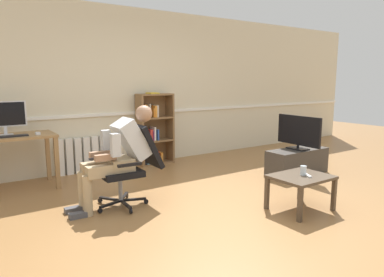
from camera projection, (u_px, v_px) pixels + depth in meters
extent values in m
plane|color=olive|center=(222.00, 208.00, 4.14)|extent=(18.00, 18.00, 0.00)
cube|color=beige|center=(126.00, 88.00, 6.07)|extent=(12.00, 0.10, 2.70)
cube|color=white|center=(128.00, 113.00, 6.09)|extent=(12.00, 0.03, 0.05)
cube|color=#9E7547|center=(57.00, 163.00, 4.83)|extent=(0.06, 0.06, 0.72)
cube|color=#9E7547|center=(48.00, 156.00, 5.27)|extent=(0.06, 0.06, 0.72)
cube|color=#9E7547|center=(10.00, 137.00, 4.69)|extent=(1.13, 0.62, 0.04)
cube|color=silver|center=(6.00, 135.00, 4.72)|extent=(0.18, 0.14, 0.01)
cube|color=silver|center=(5.00, 130.00, 4.73)|extent=(0.04, 0.02, 0.10)
cube|color=silver|center=(4.00, 114.00, 4.69)|extent=(0.55, 0.02, 0.34)
cube|color=black|center=(4.00, 114.00, 4.68)|extent=(0.51, 0.00, 0.31)
cube|color=black|center=(11.00, 136.00, 4.58)|extent=(0.41, 0.12, 0.02)
cube|color=white|center=(38.00, 133.00, 4.78)|extent=(0.06, 0.10, 0.03)
cube|color=brown|center=(140.00, 131.00, 6.08)|extent=(0.03, 0.28, 1.25)
cube|color=brown|center=(170.00, 128.00, 6.41)|extent=(0.03, 0.28, 1.25)
cube|color=brown|center=(152.00, 128.00, 6.36)|extent=(0.60, 0.02, 1.25)
cube|color=brown|center=(156.00, 163.00, 6.34)|extent=(0.57, 0.28, 0.03)
cube|color=brown|center=(155.00, 140.00, 6.28)|extent=(0.57, 0.28, 0.03)
cube|color=brown|center=(155.00, 118.00, 6.21)|extent=(0.57, 0.28, 0.03)
cube|color=brown|center=(155.00, 95.00, 6.14)|extent=(0.57, 0.28, 0.03)
cube|color=black|center=(143.00, 158.00, 6.17)|extent=(0.03, 0.19, 0.23)
cube|color=#6699A3|center=(143.00, 134.00, 6.11)|extent=(0.03, 0.19, 0.24)
cube|color=beige|center=(142.00, 113.00, 6.06)|extent=(0.03, 0.19, 0.16)
cube|color=#6699A3|center=(146.00, 159.00, 6.21)|extent=(0.04, 0.19, 0.17)
cube|color=black|center=(145.00, 135.00, 6.16)|extent=(0.02, 0.19, 0.19)
cube|color=orange|center=(144.00, 111.00, 6.09)|extent=(0.05, 0.19, 0.23)
cube|color=#2D519E|center=(147.00, 158.00, 6.25)|extent=(0.03, 0.19, 0.20)
cube|color=red|center=(149.00, 135.00, 6.21)|extent=(0.05, 0.19, 0.20)
cube|color=beige|center=(148.00, 111.00, 6.13)|extent=(0.02, 0.19, 0.23)
cube|color=#6699A3|center=(154.00, 158.00, 6.30)|extent=(0.03, 0.19, 0.17)
cube|color=#89428E|center=(152.00, 135.00, 6.24)|extent=(0.03, 0.19, 0.17)
cube|color=orange|center=(152.00, 112.00, 6.18)|extent=(0.03, 0.19, 0.16)
cube|color=red|center=(156.00, 156.00, 6.30)|extent=(0.04, 0.19, 0.22)
cube|color=white|center=(153.00, 133.00, 6.23)|extent=(0.03, 0.19, 0.24)
cube|color=orange|center=(154.00, 111.00, 6.17)|extent=(0.04, 0.19, 0.20)
cube|color=orange|center=(159.00, 156.00, 6.39)|extent=(0.05, 0.19, 0.18)
cube|color=#2D519E|center=(156.00, 134.00, 6.26)|extent=(0.03, 0.19, 0.19)
cube|color=beige|center=(155.00, 111.00, 6.20)|extent=(0.04, 0.19, 0.21)
cube|color=gold|center=(153.00, 93.00, 6.11)|extent=(0.16, 0.22, 0.02)
cube|color=white|center=(60.00, 158.00, 5.49)|extent=(0.11, 0.08, 0.58)
cube|color=white|center=(69.00, 157.00, 5.57)|extent=(0.11, 0.08, 0.58)
cube|color=white|center=(78.00, 156.00, 5.65)|extent=(0.11, 0.08, 0.58)
cube|color=white|center=(87.00, 155.00, 5.72)|extent=(0.11, 0.08, 0.58)
cube|color=white|center=(95.00, 154.00, 5.80)|extent=(0.11, 0.08, 0.58)
cube|color=white|center=(103.00, 153.00, 5.88)|extent=(0.11, 0.08, 0.58)
cube|color=white|center=(111.00, 152.00, 5.96)|extent=(0.11, 0.08, 0.58)
cube|color=black|center=(126.00, 204.00, 4.07)|extent=(0.05, 0.30, 0.02)
cylinder|color=black|center=(131.00, 211.00, 3.96)|extent=(0.02, 0.06, 0.06)
cube|color=black|center=(134.00, 200.00, 4.24)|extent=(0.29, 0.14, 0.02)
cylinder|color=black|center=(146.00, 201.00, 4.28)|extent=(0.06, 0.04, 0.06)
cube|color=black|center=(124.00, 196.00, 4.35)|extent=(0.21, 0.26, 0.02)
cylinder|color=black|center=(127.00, 195.00, 4.50)|extent=(0.05, 0.06, 0.06)
cube|color=black|center=(110.00, 199.00, 4.25)|extent=(0.20, 0.27, 0.02)
cylinder|color=black|center=(100.00, 200.00, 4.31)|extent=(0.05, 0.06, 0.06)
cube|color=black|center=(111.00, 204.00, 4.09)|extent=(0.30, 0.12, 0.02)
cylinder|color=black|center=(100.00, 211.00, 3.98)|extent=(0.06, 0.04, 0.06)
cylinder|color=gray|center=(120.00, 188.00, 4.17)|extent=(0.05, 0.05, 0.30)
cube|color=black|center=(120.00, 173.00, 4.14)|extent=(0.48, 0.48, 0.07)
cube|color=black|center=(146.00, 146.00, 4.28)|extent=(0.30, 0.45, 0.53)
cube|color=black|center=(113.00, 156.00, 4.35)|extent=(0.28, 0.05, 0.03)
cube|color=black|center=(130.00, 165.00, 3.91)|extent=(0.28, 0.05, 0.03)
cube|color=tan|center=(120.00, 164.00, 4.13)|extent=(0.27, 0.35, 0.14)
cube|color=silver|center=(132.00, 139.00, 4.16)|extent=(0.42, 0.35, 0.52)
sphere|color=#A87A5B|center=(144.00, 114.00, 4.20)|extent=(0.20, 0.20, 0.20)
cube|color=black|center=(96.00, 158.00, 3.96)|extent=(0.15, 0.04, 0.02)
cube|color=tan|center=(100.00, 167.00, 4.10)|extent=(0.42, 0.14, 0.13)
cylinder|color=tan|center=(83.00, 191.00, 4.03)|extent=(0.10, 0.10, 0.46)
cube|color=#4C4C51|center=(75.00, 209.00, 4.01)|extent=(0.22, 0.10, 0.06)
cube|color=tan|center=(105.00, 171.00, 3.94)|extent=(0.42, 0.14, 0.13)
cylinder|color=tan|center=(88.00, 196.00, 3.87)|extent=(0.10, 0.10, 0.46)
cube|color=#4C4C51|center=(79.00, 215.00, 3.85)|extent=(0.22, 0.10, 0.06)
cube|color=silver|center=(106.00, 141.00, 4.16)|extent=(0.10, 0.08, 0.26)
cube|color=#A87A5B|center=(100.00, 154.00, 4.08)|extent=(0.24, 0.08, 0.07)
cube|color=silver|center=(116.00, 145.00, 3.90)|extent=(0.10, 0.08, 0.26)
cube|color=#A87A5B|center=(105.00, 157.00, 3.92)|extent=(0.24, 0.08, 0.07)
cube|color=#3D3833|center=(297.00, 162.00, 5.60)|extent=(1.07, 0.40, 0.41)
cube|color=black|center=(298.00, 149.00, 5.56)|extent=(0.21, 0.33, 0.02)
cylinder|color=black|center=(298.00, 146.00, 5.56)|extent=(0.04, 0.04, 0.05)
cube|color=black|center=(299.00, 130.00, 5.52)|extent=(0.07, 0.82, 0.46)
cube|color=#B7D1F9|center=(300.00, 130.00, 5.53)|extent=(0.03, 0.77, 0.42)
cube|color=#4C3D2D|center=(300.00, 205.00, 3.71)|extent=(0.04, 0.04, 0.37)
cube|color=#4C3D2D|center=(334.00, 195.00, 4.04)|extent=(0.04, 0.04, 0.37)
cube|color=#4C3D2D|center=(300.00, 185.00, 4.42)|extent=(0.04, 0.04, 0.37)
cube|color=#4C3D2D|center=(267.00, 193.00, 4.09)|extent=(0.04, 0.04, 0.37)
cube|color=#4C3D2D|center=(301.00, 177.00, 4.03)|extent=(0.66, 0.53, 0.03)
cylinder|color=silver|center=(303.00, 170.00, 4.04)|extent=(0.07, 0.07, 0.11)
cube|color=white|center=(308.00, 175.00, 4.00)|extent=(0.10, 0.15, 0.02)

